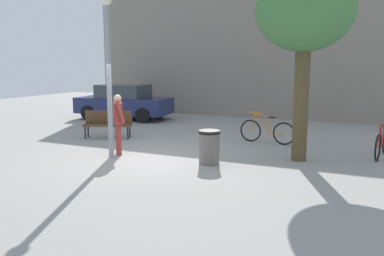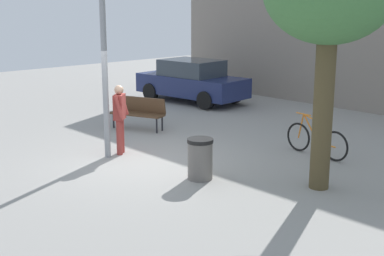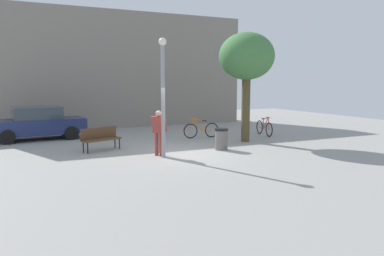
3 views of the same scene
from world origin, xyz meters
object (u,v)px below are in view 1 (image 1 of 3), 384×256
at_px(plaza_tree, 305,12).
at_px(trash_bin, 209,147).
at_px(park_bench, 108,122).
at_px(lamppost, 109,65).
at_px(bicycle_orange, 267,131).
at_px(person_by_lamppost, 118,120).
at_px(parked_car_navy, 124,102).
at_px(bicycle_red, 382,143).

relative_size(plaza_tree, trash_bin, 5.69).
bearing_deg(park_bench, plaza_tree, -4.46).
height_order(lamppost, trash_bin, lamppost).
height_order(park_bench, bicycle_orange, bicycle_orange).
height_order(person_by_lamppost, parked_car_navy, person_by_lamppost).
bearing_deg(bicycle_orange, park_bench, -165.08).
xyz_separation_m(lamppost, bicycle_red, (6.60, 3.09, -2.08)).
relative_size(person_by_lamppost, bicycle_orange, 0.92).
xyz_separation_m(plaza_tree, bicycle_red, (1.97, 1.28, -3.38)).
bearing_deg(trash_bin, park_bench, 157.57).
distance_m(bicycle_red, bicycle_orange, 3.35).
xyz_separation_m(park_bench, parked_car_navy, (-2.11, 4.07, 0.23)).
bearing_deg(person_by_lamppost, bicycle_orange, 44.38).
height_order(lamppost, bicycle_red, lamppost).
distance_m(person_by_lamppost, bicycle_red, 7.18).
relative_size(parked_car_navy, trash_bin, 5.05).
bearing_deg(bicycle_red, plaza_tree, -146.93).
xyz_separation_m(plaza_tree, parked_car_navy, (-8.54, 4.57, -2.99)).
bearing_deg(parked_car_navy, park_bench, -62.58).
bearing_deg(plaza_tree, bicycle_orange, 125.55).
xyz_separation_m(person_by_lamppost, plaza_tree, (4.67, 1.41, 2.79)).
bearing_deg(person_by_lamppost, park_bench, 132.62).
bearing_deg(bicycle_red, trash_bin, -146.62).
xyz_separation_m(person_by_lamppost, trash_bin, (2.67, 0.08, -0.53)).
height_order(plaza_tree, bicycle_red, plaza_tree).
relative_size(plaza_tree, bicycle_red, 2.73).
bearing_deg(bicycle_orange, person_by_lamppost, -135.62).
bearing_deg(plaza_tree, parked_car_navy, 151.82).
bearing_deg(person_by_lamppost, parked_car_navy, 122.90).
height_order(park_bench, plaza_tree, plaza_tree).
distance_m(lamppost, plaza_tree, 5.14).
distance_m(lamppost, bicycle_orange, 5.36).
bearing_deg(bicycle_orange, plaza_tree, -54.45).
distance_m(lamppost, bicycle_red, 7.58).
bearing_deg(park_bench, lamppost, -52.26).
relative_size(park_bench, trash_bin, 1.94).
xyz_separation_m(lamppost, trash_bin, (2.64, 0.48, -2.03)).
bearing_deg(lamppost, person_by_lamppost, 94.43).
bearing_deg(lamppost, trash_bin, 10.33).
height_order(lamppost, park_bench, lamppost).
xyz_separation_m(park_bench, bicycle_red, (8.39, 0.78, -0.16)).
bearing_deg(park_bench, trash_bin, -22.43).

